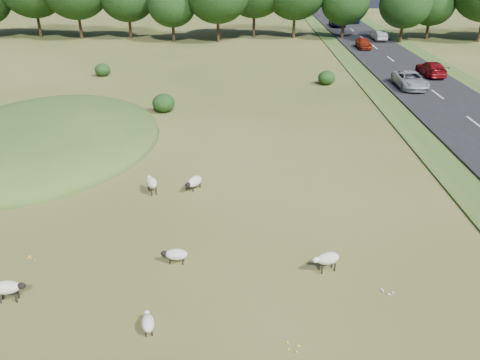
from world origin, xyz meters
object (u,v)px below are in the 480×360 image
object	(u,v)px
sheep_0	(148,322)
sheep_4	(327,259)
car_2	(353,18)
sheep_3	(194,182)
car_3	(379,35)
sheep_5	(176,254)
car_7	(431,69)
car_4	(337,22)
car_6	(363,43)
sheep_1	(8,288)
sheep_2	(151,182)
car_5	(410,80)

from	to	relation	value
sheep_0	sheep_4	world-z (taller)	sheep_4
sheep_0	car_2	distance (m)	82.64
sheep_3	car_2	distance (m)	71.99
sheep_0	car_3	size ratio (longest dim) A/B	0.25
sheep_5	car_7	world-z (taller)	car_7
sheep_5	car_4	world-z (taller)	car_4
sheep_4	car_2	xyz separation A→B (m)	(16.15, 75.80, 0.37)
car_6	sheep_0	bearing A→B (deg)	-109.85
car_4	car_7	world-z (taller)	car_7
sheep_0	sheep_1	bearing A→B (deg)	61.43
sheep_2	sheep_5	xyz separation A→B (m)	(2.25, -6.51, -0.21)
sheep_3	sheep_5	bearing A→B (deg)	31.27
sheep_1	car_3	xyz separation A→B (m)	(28.61, 58.34, 0.34)
sheep_3	sheep_5	xyz separation A→B (m)	(-0.06, -6.96, -0.06)
car_6	car_7	size ratio (longest dim) A/B	0.82
sheep_4	car_5	xyz separation A→B (m)	(12.35, 29.02, 0.38)
sheep_1	sheep_4	xyz separation A→B (m)	(12.47, 2.10, -0.01)
sheep_1	car_6	size ratio (longest dim) A/B	0.31
car_7	car_2	bearing A→B (deg)	-90.00
sheep_0	car_6	size ratio (longest dim) A/B	0.26
sheep_4	sheep_3	bearing A→B (deg)	-67.99
car_4	car_7	size ratio (longest dim) A/B	1.03
sheep_1	sheep_3	size ratio (longest dim) A/B	0.94
sheep_3	car_5	world-z (taller)	car_5
sheep_0	sheep_3	size ratio (longest dim) A/B	0.80
car_5	car_7	distance (m)	6.31
sheep_2	car_4	xyz separation A→B (m)	(21.01, 63.41, 0.33)
sheep_2	car_4	size ratio (longest dim) A/B	0.25
sheep_5	sheep_3	bearing A→B (deg)	-88.84
sheep_1	car_7	size ratio (longest dim) A/B	0.25
car_5	sheep_2	bearing A→B (deg)	-133.63
sheep_1	car_5	size ratio (longest dim) A/B	0.24
sheep_2	car_5	size ratio (longest dim) A/B	0.24
sheep_2	car_2	distance (m)	73.16
sheep_3	sheep_4	world-z (taller)	sheep_4
sheep_0	sheep_1	world-z (taller)	sheep_1
car_4	car_5	distance (m)	41.37
sheep_2	car_6	world-z (taller)	car_6
sheep_1	sheep_0	bearing A→B (deg)	-20.95
sheep_2	car_6	bearing A→B (deg)	-51.54
car_2	car_3	bearing A→B (deg)	90.00
sheep_0	car_4	world-z (taller)	car_4
car_6	car_7	world-z (taller)	car_7
car_3	car_5	bearing A→B (deg)	82.06
car_4	sheep_2	bearing A→B (deg)	-108.33
car_5	car_6	bearing A→B (deg)	90.00
car_2	sheep_0	bearing A→B (deg)	73.86
car_2	car_5	size ratio (longest dim) A/B	0.94
sheep_3	car_6	world-z (taller)	car_6
sheep_3	car_7	xyz separation A→B (m)	(22.51, 26.63, 0.49)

